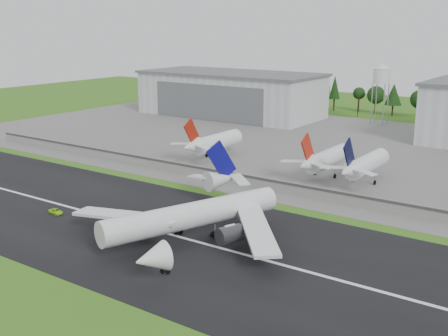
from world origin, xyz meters
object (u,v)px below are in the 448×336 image
Objects in this scene: parked_jet_red_b at (323,159)px; parked_jet_navy at (363,165)px; parked_jet_red_a at (212,142)px; main_airliner at (192,221)px; ground_vehicle at (56,211)px.

parked_jet_red_b is 13.16m from parked_jet_navy.
parked_jet_red_a is 43.99m from parked_jet_red_b.
main_airliner is at bearing -57.09° from parked_jet_red_a.
parked_jet_red_a is 57.15m from parked_jet_navy.
parked_jet_navy reaches higher than ground_vehicle.
parked_jet_red_a reaches higher than parked_jet_navy.
ground_vehicle is 0.14× the size of parked_jet_red_a.
parked_jet_red_a is (-2.62, 72.19, 5.57)m from ground_vehicle.
main_airliner is at bearing -75.61° from ground_vehicle.
parked_jet_red_a is (-43.34, 66.99, 1.40)m from main_airliner.
parked_jet_red_a is at bearing -36.40° from main_airliner.
parked_jet_red_b reaches higher than ground_vehicle.
ground_vehicle is 90.61m from parked_jet_navy.
main_airliner reaches higher than ground_vehicle.
parked_jet_navy is at bearing -0.02° from parked_jet_red_a.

